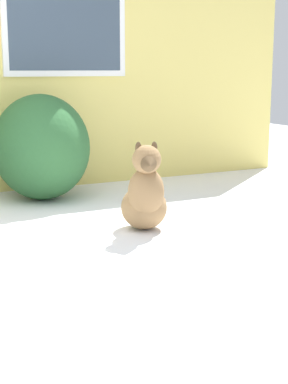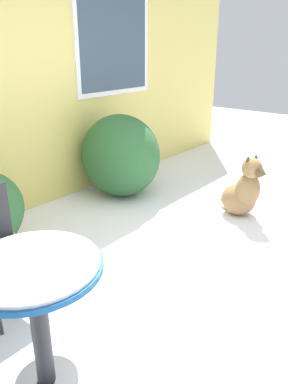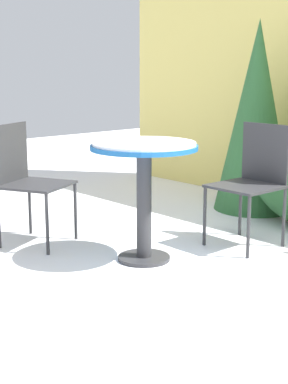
# 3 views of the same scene
# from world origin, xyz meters

# --- Properties ---
(ground_plane) EXTENTS (16.00, 16.00, 0.00)m
(ground_plane) POSITION_xyz_m (0.00, 0.00, 0.00)
(ground_plane) COLOR white
(house_wall) EXTENTS (8.00, 0.10, 2.89)m
(house_wall) POSITION_xyz_m (0.10, 2.20, 1.40)
(house_wall) COLOR #E5D16B
(house_wall) RESTS_ON ground_plane
(shrub_middle) EXTENTS (0.93, 1.01, 1.02)m
(shrub_middle) POSITION_xyz_m (0.85, 1.67, 0.51)
(shrub_middle) COLOR #2D6033
(shrub_middle) RESTS_ON ground_plane
(patio_table) EXTENTS (0.70, 0.70, 0.80)m
(patio_table) POSITION_xyz_m (-1.56, 0.04, 0.62)
(patio_table) COLOR #2D2D30
(patio_table) RESTS_ON ground_plane
(dog) EXTENTS (0.47, 0.62, 0.71)m
(dog) POSITION_xyz_m (1.22, 0.19, 0.27)
(dog) COLOR #937047
(dog) RESTS_ON ground_plane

